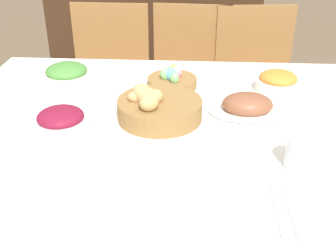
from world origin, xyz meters
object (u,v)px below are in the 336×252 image
at_px(ham_platter, 247,106).
at_px(chair_far_left, 109,82).
at_px(fork, 134,205).
at_px(knife, 277,211).
at_px(green_salad_bowl, 67,75).
at_px(beet_salad_bowl, 62,125).
at_px(spoon, 291,211).
at_px(egg_basket, 172,80).
at_px(drinking_cup, 301,154).
at_px(butter_dish, 108,159).
at_px(chair_far_right, 256,86).
at_px(dinner_plate, 205,207).
at_px(bread_basket, 157,107).
at_px(chair_far_center, 189,84).
at_px(sideboard, 155,47).
at_px(carrot_bowl, 278,82).

bearing_deg(ham_platter, chair_far_left, 126.89).
relative_size(fork, knife, 1.00).
bearing_deg(green_salad_bowl, beet_salad_bowl, -76.34).
bearing_deg(spoon, egg_basket, 112.48).
height_order(drinking_cup, butter_dish, drinking_cup).
height_order(chair_far_right, dinner_plate, chair_far_right).
distance_m(bread_basket, ham_platter, 0.30).
bearing_deg(chair_far_center, sideboard, 111.26).
xyz_separation_m(chair_far_center, ham_platter, (0.20, -0.86, 0.29)).
relative_size(carrot_bowl, beet_salad_bowl, 1.01).
relative_size(egg_basket, drinking_cup, 2.23).
height_order(dinner_plate, butter_dish, butter_dish).
xyz_separation_m(chair_far_left, chair_far_center, (0.44, -0.00, 0.00)).
relative_size(egg_basket, knife, 0.96).
bearing_deg(butter_dish, drinking_cup, 1.96).
bearing_deg(dinner_plate, knife, 0.00).
bearing_deg(chair_far_center, egg_basket, -91.05).
relative_size(chair_far_left, dinner_plate, 3.22).
height_order(chair_far_left, spoon, chair_far_left).
xyz_separation_m(knife, drinking_cup, (0.09, 0.19, 0.04)).
relative_size(green_salad_bowl, knife, 0.94).
bearing_deg(chair_far_right, dinner_plate, -108.35).
bearing_deg(sideboard, bread_basket, -84.54).
bearing_deg(sideboard, spoon, -76.97).
height_order(ham_platter, knife, ham_platter).
distance_m(chair_far_center, ham_platter, 0.93).
height_order(chair_far_left, bread_basket, chair_far_left).
bearing_deg(ham_platter, butter_dish, -140.09).
bearing_deg(carrot_bowl, green_salad_bowl, 178.73).
bearing_deg(drinking_cup, chair_far_left, 122.48).
distance_m(chair_far_left, knife, 1.54).
bearing_deg(fork, chair_far_right, 71.97).
height_order(beet_salad_bowl, drinking_cup, beet_salad_bowl).
xyz_separation_m(dinner_plate, butter_dish, (-0.25, 0.17, 0.01)).
distance_m(sideboard, dinner_plate, 2.24).
xyz_separation_m(chair_far_left, knife, (0.66, -1.36, 0.26)).
xyz_separation_m(chair_far_left, sideboard, (0.18, 0.84, -0.06)).
xyz_separation_m(sideboard, fork, (0.15, -2.20, 0.33)).
bearing_deg(carrot_bowl, chair_far_center, 116.24).
xyz_separation_m(green_salad_bowl, knife, (0.68, -0.71, -0.04)).
xyz_separation_m(ham_platter, carrot_bowl, (0.13, 0.18, 0.01)).
height_order(bread_basket, dinner_plate, bread_basket).
bearing_deg(butter_dish, dinner_plate, -33.42).
bearing_deg(ham_platter, sideboard, 105.22).
bearing_deg(sideboard, green_salad_bowl, -97.62).
height_order(chair_far_left, egg_basket, chair_far_left).
bearing_deg(drinking_cup, chair_far_center, 104.66).
distance_m(chair_far_right, green_salad_bowl, 1.09).
height_order(chair_far_center, bread_basket, chair_far_center).
bearing_deg(spoon, green_salad_bowl, 134.07).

